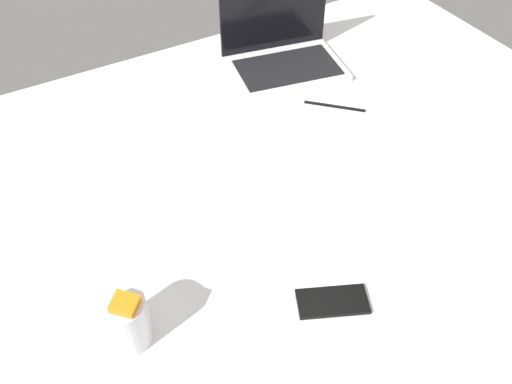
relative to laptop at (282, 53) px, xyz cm
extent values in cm
cube|color=white|center=(-22.27, -43.67, -13.41)|extent=(180.00, 140.00, 18.00)
cube|color=silver|center=(-0.57, -2.99, -3.41)|extent=(36.70, 28.74, 2.00)
cube|color=black|center=(-0.84, -4.46, -2.21)|extent=(31.66, 22.10, 0.40)
cube|color=black|center=(1.48, 7.82, 8.09)|extent=(32.61, 7.12, 21.00)
cylinder|color=silver|center=(-73.61, -65.37, 1.09)|extent=(9.00, 9.00, 11.00)
cube|color=red|center=(-72.82, -64.07, -0.47)|extent=(6.15, 6.16, 4.82)
cube|color=red|center=(-74.36, -65.78, 3.02)|extent=(6.44, 6.12, 5.30)
cube|color=orange|center=(-72.99, -66.59, 6.50)|extent=(5.99, 6.38, 4.57)
cube|color=black|center=(-36.06, -77.89, -4.01)|extent=(15.56, 11.91, 0.80)
cube|color=black|center=(1.73, -25.17, -4.11)|extent=(12.64, 12.25, 0.60)
camera|label=1|loc=(-81.55, -127.39, 90.82)|focal=40.48mm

